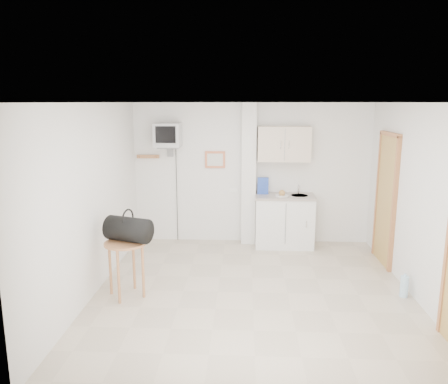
{
  "coord_description": "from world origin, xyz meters",
  "views": [
    {
      "loc": [
        -0.12,
        -5.47,
        2.51
      ],
      "look_at": [
        -0.41,
        0.6,
        1.25
      ],
      "focal_mm": 35.0,
      "sensor_mm": 36.0,
      "label": 1
    }
  ],
  "objects_px": {
    "crt_television": "(168,136)",
    "round_table": "(126,251)",
    "duffel_bag": "(128,229)",
    "water_bottle": "(404,286)"
  },
  "relations": [
    {
      "from": "crt_television",
      "to": "round_table",
      "type": "height_order",
      "value": "crt_television"
    },
    {
      "from": "duffel_bag",
      "to": "crt_television",
      "type": "bearing_deg",
      "value": 105.53
    },
    {
      "from": "crt_television",
      "to": "duffel_bag",
      "type": "xyz_separation_m",
      "value": [
        -0.16,
        -2.15,
        -1.03
      ]
    },
    {
      "from": "round_table",
      "to": "duffel_bag",
      "type": "height_order",
      "value": "duffel_bag"
    },
    {
      "from": "crt_television",
      "to": "duffel_bag",
      "type": "distance_m",
      "value": 2.39
    },
    {
      "from": "crt_television",
      "to": "round_table",
      "type": "bearing_deg",
      "value": -95.22
    },
    {
      "from": "round_table",
      "to": "water_bottle",
      "type": "xyz_separation_m",
      "value": [
        3.63,
        0.14,
        -0.47
      ]
    },
    {
      "from": "round_table",
      "to": "water_bottle",
      "type": "bearing_deg",
      "value": 2.28
    },
    {
      "from": "water_bottle",
      "to": "duffel_bag",
      "type": "bearing_deg",
      "value": -178.33
    },
    {
      "from": "duffel_bag",
      "to": "water_bottle",
      "type": "height_order",
      "value": "duffel_bag"
    }
  ]
}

